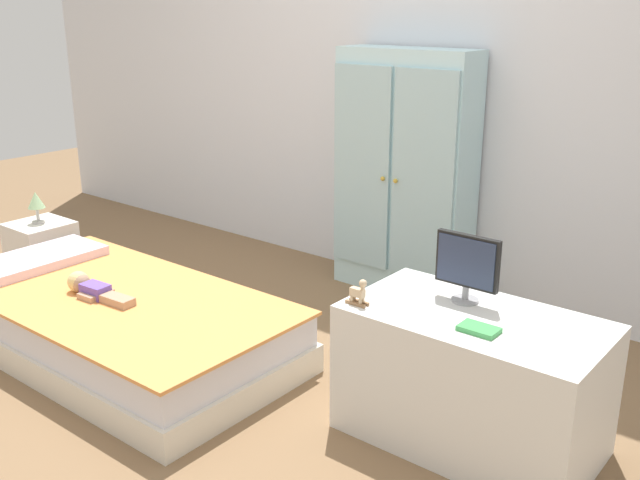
% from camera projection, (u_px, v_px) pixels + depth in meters
% --- Properties ---
extents(ground_plane, '(10.00, 10.00, 0.02)m').
position_uv_depth(ground_plane, '(202.00, 381.00, 3.13)').
color(ground_plane, brown).
extents(back_wall, '(6.40, 0.05, 2.70)m').
position_uv_depth(back_wall, '(409.00, 40.00, 3.87)').
color(back_wall, silver).
rests_on(back_wall, ground_plane).
extents(bed, '(1.70, 0.89, 0.29)m').
position_uv_depth(bed, '(119.00, 324.00, 3.32)').
color(bed, silver).
rests_on(bed, ground_plane).
extents(pillow, '(0.32, 0.63, 0.05)m').
position_uv_depth(pillow, '(37.00, 259.00, 3.65)').
color(pillow, silver).
rests_on(pillow, bed).
extents(doll, '(0.39, 0.14, 0.10)m').
position_uv_depth(doll, '(89.00, 287.00, 3.26)').
color(doll, '#6B4CB2').
rests_on(doll, bed).
extents(nightstand, '(0.31, 0.31, 0.35)m').
position_uv_depth(nightstand, '(42.00, 252.00, 4.18)').
color(nightstand, silver).
rests_on(nightstand, ground_plane).
extents(table_lamp, '(0.09, 0.09, 0.18)m').
position_uv_depth(table_lamp, '(36.00, 202.00, 4.09)').
color(table_lamp, '#B7B2AD').
rests_on(table_lamp, nightstand).
extents(wardrobe, '(0.76, 0.29, 1.32)m').
position_uv_depth(wardrobe, '(404.00, 175.00, 3.89)').
color(wardrobe, silver).
rests_on(wardrobe, ground_plane).
extents(tv_stand, '(0.90, 0.50, 0.50)m').
position_uv_depth(tv_stand, '(471.00, 379.00, 2.61)').
color(tv_stand, silver).
rests_on(tv_stand, ground_plane).
extents(tv_monitor, '(0.24, 0.10, 0.26)m').
position_uv_depth(tv_monitor, '(467.00, 264.00, 2.60)').
color(tv_monitor, '#99999E').
rests_on(tv_monitor, tv_stand).
extents(rocking_horse_toy, '(0.08, 0.04, 0.10)m').
position_uv_depth(rocking_horse_toy, '(359.00, 293.00, 2.61)').
color(rocking_horse_toy, '#8E6642').
rests_on(rocking_horse_toy, tv_stand).
extents(book_green, '(0.13, 0.08, 0.02)m').
position_uv_depth(book_green, '(479.00, 329.00, 2.40)').
color(book_green, '#429E51').
rests_on(book_green, tv_stand).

